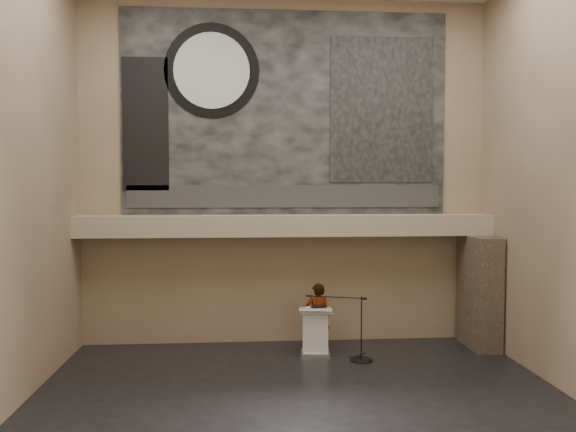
{
  "coord_description": "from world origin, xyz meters",
  "views": [
    {
      "loc": [
        -1.0,
        -9.92,
        3.89
      ],
      "look_at": [
        0.0,
        3.2,
        3.2
      ],
      "focal_mm": 35.0,
      "sensor_mm": 36.0,
      "label": 1
    }
  ],
  "objects": [
    {
      "name": "banner",
      "position": [
        0.0,
        3.97,
        5.7
      ],
      "size": [
        8.0,
        0.05,
        5.0
      ],
      "primitive_type": "cube",
      "color": "black",
      "rests_on": "wall_back"
    },
    {
      "name": "wall_back",
      "position": [
        0.0,
        4.0,
        4.25
      ],
      "size": [
        10.0,
        0.02,
        8.5
      ],
      "primitive_type": "cube",
      "color": "#887256",
      "rests_on": "floor"
    },
    {
      "name": "banner_clock_face",
      "position": [
        -1.8,
        3.91,
        6.7
      ],
      "size": [
        1.84,
        0.02,
        1.84
      ],
      "primitive_type": "cylinder",
      "rotation": [
        1.57,
        0.0,
        0.0
      ],
      "color": "silver",
      "rests_on": "banner"
    },
    {
      "name": "banner_clock_rim",
      "position": [
        -1.8,
        3.93,
        6.7
      ],
      "size": [
        2.3,
        0.02,
        2.3
      ],
      "primitive_type": "cylinder",
      "rotation": [
        1.57,
        0.0,
        0.0
      ],
      "color": "black",
      "rests_on": "banner"
    },
    {
      "name": "banner_building_print",
      "position": [
        2.4,
        3.93,
        5.8
      ],
      "size": [
        2.6,
        0.02,
        3.6
      ],
      "primitive_type": "cube",
      "color": "black",
      "rests_on": "banner"
    },
    {
      "name": "lectern",
      "position": [
        0.6,
        2.79,
        0.55
      ],
      "size": [
        0.79,
        0.6,
        1.14
      ],
      "rotation": [
        0.0,
        0.0,
        -0.1
      ],
      "color": "silver",
      "rests_on": "floor"
    },
    {
      "name": "wall_left",
      "position": [
        -5.0,
        0.0,
        4.25
      ],
      "size": [
        0.02,
        8.0,
        8.5
      ],
      "primitive_type": "cube",
      "color": "#887256",
      "rests_on": "floor"
    },
    {
      "name": "floor",
      "position": [
        0.0,
        0.0,
        0.0
      ],
      "size": [
        10.0,
        10.0,
        0.0
      ],
      "primitive_type": "plane",
      "color": "black",
      "rests_on": "ground"
    },
    {
      "name": "banner_brick_print",
      "position": [
        -3.4,
        3.93,
        5.4
      ],
      "size": [
        1.1,
        0.02,
        3.2
      ],
      "primitive_type": "cube",
      "color": "black",
      "rests_on": "banner"
    },
    {
      "name": "papers",
      "position": [
        0.5,
        2.76,
        1.1
      ],
      "size": [
        0.24,
        0.33,
        0.0
      ],
      "primitive_type": "cube",
      "rotation": [
        0.0,
        0.0,
        -0.04
      ],
      "color": "white",
      "rests_on": "lectern"
    },
    {
      "name": "sprinkler_left",
      "position": [
        -1.6,
        3.55,
        2.67
      ],
      "size": [
        0.04,
        0.04,
        0.06
      ],
      "primitive_type": "cylinder",
      "color": "#B2893D",
      "rests_on": "soffit"
    },
    {
      "name": "wall_right",
      "position": [
        5.0,
        0.0,
        4.25
      ],
      "size": [
        0.02,
        8.0,
        8.5
      ],
      "primitive_type": "cube",
      "color": "#887256",
      "rests_on": "floor"
    },
    {
      "name": "banner_text_strip",
      "position": [
        0.0,
        3.93,
        3.65
      ],
      "size": [
        7.76,
        0.02,
        0.55
      ],
      "primitive_type": "cube",
      "color": "#2A2A2A",
      "rests_on": "banner"
    },
    {
      "name": "wall_front",
      "position": [
        0.0,
        -4.0,
        4.25
      ],
      "size": [
        10.0,
        0.02,
        8.5
      ],
      "primitive_type": "cube",
      "color": "#887256",
      "rests_on": "floor"
    },
    {
      "name": "stone_pier",
      "position": [
        4.65,
        3.15,
        1.35
      ],
      "size": [
        0.6,
        1.4,
        2.7
      ],
      "primitive_type": "cube",
      "color": "#3D3125",
      "rests_on": "floor"
    },
    {
      "name": "soffit",
      "position": [
        0.0,
        3.6,
        2.95
      ],
      "size": [
        10.0,
        0.8,
        0.5
      ],
      "primitive_type": "cube",
      "color": "tan",
      "rests_on": "wall_back"
    },
    {
      "name": "speaker_person",
      "position": [
        0.71,
        3.18,
        0.8
      ],
      "size": [
        0.59,
        0.39,
        1.6
      ],
      "primitive_type": "imported",
      "rotation": [
        0.0,
        0.0,
        3.13
      ],
      "color": "silver",
      "rests_on": "floor"
    },
    {
      "name": "binder",
      "position": [
        0.66,
        2.75,
        1.12
      ],
      "size": [
        0.34,
        0.31,
        0.04
      ],
      "primitive_type": "cube",
      "rotation": [
        0.0,
        0.0,
        0.41
      ],
      "color": "black",
      "rests_on": "lectern"
    },
    {
      "name": "sprinkler_right",
      "position": [
        1.9,
        3.55,
        2.67
      ],
      "size": [
        0.04,
        0.04,
        0.06
      ],
      "primitive_type": "cylinder",
      "color": "#B2893D",
      "rests_on": "soffit"
    },
    {
      "name": "mic_stand",
      "position": [
        1.53,
        2.31,
        0.22
      ],
      "size": [
        1.46,
        0.67,
        1.44
      ],
      "rotation": [
        0.0,
        0.0,
        -0.32
      ],
      "color": "black",
      "rests_on": "floor"
    }
  ]
}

